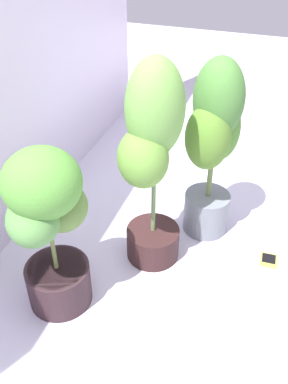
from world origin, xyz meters
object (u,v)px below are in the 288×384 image
object	(u,v)px
potted_plant_front_right	(214,140)
hygrometer_box	(268,260)
potted_plant_center	(152,156)
potted_plant_back_left	(49,222)

from	to	relation	value
potted_plant_front_right	hygrometer_box	distance (m)	0.65
potted_plant_center	potted_plant_back_left	world-z (taller)	potted_plant_center
potted_plant_front_right	potted_plant_back_left	bearing A→B (deg)	143.61
potted_plant_center	potted_plant_front_right	world-z (taller)	potted_plant_center
potted_plant_back_left	potted_plant_front_right	xyz separation A→B (m)	(0.67, -0.49, 0.10)
potted_plant_front_right	hygrometer_box	xyz separation A→B (m)	(-0.15, -0.35, -0.52)
potted_plant_center	potted_plant_back_left	size ratio (longest dim) A/B	1.31
potted_plant_back_left	hygrometer_box	distance (m)	1.08
potted_plant_back_left	hygrometer_box	size ratio (longest dim) A/B	9.10
potted_plant_center	potted_plant_front_right	xyz separation A→B (m)	(0.29, -0.20, -0.04)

